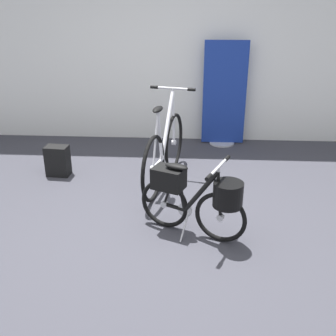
# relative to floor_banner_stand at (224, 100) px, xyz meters

# --- Properties ---
(ground_plane) EXTENTS (7.32, 7.32, 0.00)m
(ground_plane) POSITION_rel_floor_banner_stand_xyz_m (-0.81, -2.51, -0.64)
(ground_plane) COLOR #38383F
(back_wall) EXTENTS (7.32, 0.10, 3.06)m
(back_wall) POSITION_rel_floor_banner_stand_xyz_m (-0.81, 0.23, 0.89)
(back_wall) COLOR white
(back_wall) RESTS_ON ground_plane
(floor_banner_stand) EXTENTS (0.60, 0.36, 1.45)m
(floor_banner_stand) POSITION_rel_floor_banner_stand_xyz_m (0.00, 0.00, 0.00)
(floor_banner_stand) COLOR #B7B7BC
(floor_banner_stand) RESTS_ON ground_plane
(folding_bike_foreground) EXTENTS (0.97, 0.58, 0.74)m
(folding_bike_foreground) POSITION_rel_floor_banner_stand_xyz_m (-0.39, -2.45, -0.24)
(folding_bike_foreground) COLOR black
(folding_bike_foreground) RESTS_ON ground_plane
(display_bike_left) EXTENTS (0.53, 1.50, 1.06)m
(display_bike_left) POSITION_rel_floor_banner_stand_xyz_m (-0.75, -1.37, -0.25)
(display_bike_left) COLOR black
(display_bike_left) RESTS_ON ground_plane
(backpack_on_floor) EXTENTS (0.28, 0.22, 0.37)m
(backpack_on_floor) POSITION_rel_floor_banner_stand_xyz_m (-2.04, -1.22, -0.46)
(backpack_on_floor) COLOR black
(backpack_on_floor) RESTS_ON ground_plane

